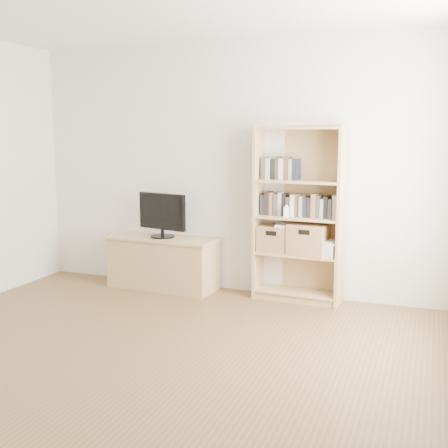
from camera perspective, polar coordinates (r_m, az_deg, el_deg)
The scene contains 12 objects.
floor at distance 3.99m, azimuth -11.73°, elevation -15.62°, with size 4.50×5.00×0.01m, color brown.
back_wall at distance 5.89m, azimuth 0.98°, elevation 5.66°, with size 4.50×0.02×2.60m, color silver.
tv_stand at distance 6.13m, azimuth -6.22°, elevation -4.03°, with size 1.17×0.44×0.53m, color tan.
bookshelf at distance 5.58m, azimuth 7.59°, elevation 0.96°, with size 0.87×0.31×1.74m, color tan.
television at distance 6.03m, azimuth -6.30°, elevation 0.85°, with size 0.60×0.05×0.47m, color black.
books_row_mid at distance 5.59m, azimuth 7.67°, elevation 1.96°, with size 0.86×0.17×0.23m, color #212432.
books_row_upper at distance 5.61m, azimuth 5.84°, elevation 5.52°, with size 0.37×0.14×0.19m, color #212432.
baby_monitor at distance 5.51m, azimuth 6.35°, elevation 1.20°, with size 0.05×0.03×0.10m, color white.
basket_left at distance 5.69m, azimuth 5.28°, elevation -1.45°, with size 0.32×0.26×0.26m, color #997245.
basket_right at distance 5.59m, azimuth 8.58°, elevation -1.51°, with size 0.37×0.30×0.30m, color #997245.
laptop at distance 5.60m, azimuth 6.85°, elevation -0.15°, with size 0.31×0.22×0.02m, color white.
magazine_stack at distance 5.55m, azimuth 10.48°, elevation -2.52°, with size 0.20×0.28×0.13m, color silver.
Camera 1 is at (1.98, -3.04, 1.65)m, focal length 45.00 mm.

